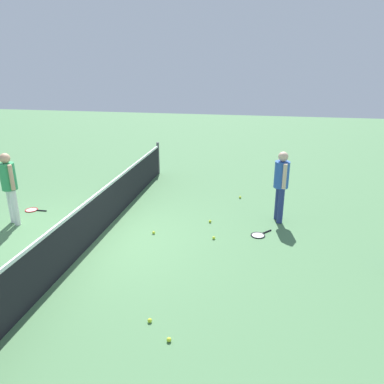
# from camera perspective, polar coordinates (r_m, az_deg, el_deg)

# --- Properties ---
(ground_plane) EXTENTS (40.00, 40.00, 0.00)m
(ground_plane) POSITION_cam_1_polar(r_m,az_deg,el_deg) (8.31, -14.55, -6.94)
(ground_plane) COLOR #4C7A4C
(court_net) EXTENTS (10.09, 0.09, 1.07)m
(court_net) POSITION_cam_1_polar(r_m,az_deg,el_deg) (8.10, -14.85, -3.77)
(court_net) COLOR #4C4C51
(court_net) RESTS_ON ground_plane
(player_near_side) EXTENTS (0.53, 0.41, 1.70)m
(player_near_side) POSITION_cam_1_polar(r_m,az_deg,el_deg) (8.78, 13.66, 1.69)
(player_near_side) COLOR navy
(player_near_side) RESTS_ON ground_plane
(player_far_side) EXTENTS (0.47, 0.48, 1.70)m
(player_far_side) POSITION_cam_1_polar(r_m,az_deg,el_deg) (9.38, -26.49, 1.29)
(player_far_side) COLOR white
(player_far_side) RESTS_ON ground_plane
(tennis_racket_near_player) EXTENTS (0.55, 0.52, 0.03)m
(tennis_racket_near_player) POSITION_cam_1_polar(r_m,az_deg,el_deg) (8.30, 10.31, -6.56)
(tennis_racket_near_player) COLOR black
(tennis_racket_near_player) RESTS_ON ground_plane
(tennis_racket_far_player) EXTENTS (0.31, 0.58, 0.03)m
(tennis_racket_far_player) POSITION_cam_1_polar(r_m,az_deg,el_deg) (10.34, -23.50, -2.57)
(tennis_racket_far_player) COLOR red
(tennis_racket_far_player) RESTS_ON ground_plane
(tennis_ball_near_player) EXTENTS (0.07, 0.07, 0.07)m
(tennis_ball_near_player) POSITION_cam_1_polar(r_m,az_deg,el_deg) (5.76, -6.57, -19.17)
(tennis_ball_near_player) COLOR #C6E033
(tennis_ball_near_player) RESTS_ON ground_plane
(tennis_ball_by_net) EXTENTS (0.07, 0.07, 0.07)m
(tennis_ball_by_net) POSITION_cam_1_polar(r_m,az_deg,el_deg) (8.27, -5.96, -6.27)
(tennis_ball_by_net) COLOR #C6E033
(tennis_ball_by_net) RESTS_ON ground_plane
(tennis_ball_midcourt) EXTENTS (0.07, 0.07, 0.07)m
(tennis_ball_midcourt) POSITION_cam_1_polar(r_m,az_deg,el_deg) (5.43, -3.60, -21.87)
(tennis_ball_midcourt) COLOR #C6E033
(tennis_ball_midcourt) RESTS_ON ground_plane
(tennis_ball_baseline) EXTENTS (0.07, 0.07, 0.07)m
(tennis_ball_baseline) POSITION_cam_1_polar(r_m,az_deg,el_deg) (10.38, 7.47, -0.82)
(tennis_ball_baseline) COLOR #C6E033
(tennis_ball_baseline) RESTS_ON ground_plane
(tennis_ball_stray_left) EXTENTS (0.07, 0.07, 0.07)m
(tennis_ball_stray_left) POSITION_cam_1_polar(r_m,az_deg,el_deg) (8.00, 3.39, -7.11)
(tennis_ball_stray_left) COLOR #C6E033
(tennis_ball_stray_left) RESTS_ON ground_plane
(tennis_ball_stray_right) EXTENTS (0.07, 0.07, 0.07)m
(tennis_ball_stray_right) POSITION_cam_1_polar(r_m,az_deg,el_deg) (8.78, 2.82, -4.56)
(tennis_ball_stray_right) COLOR #C6E033
(tennis_ball_stray_right) RESTS_ON ground_plane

